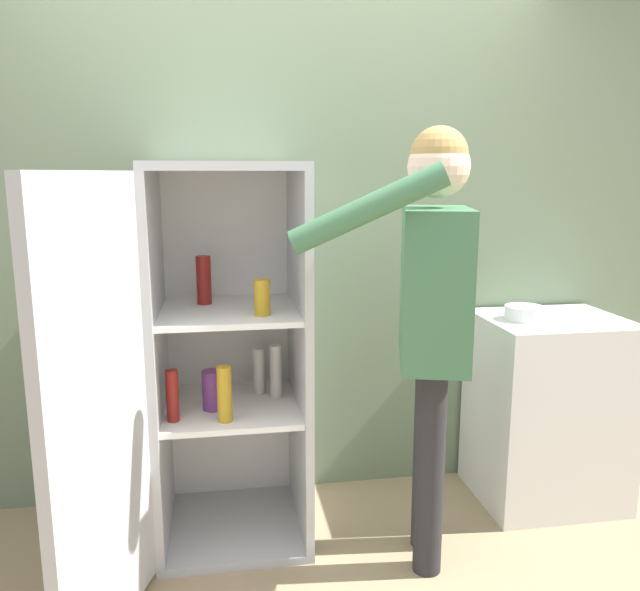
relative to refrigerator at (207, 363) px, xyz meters
The scene contains 5 objects.
wall_back 0.75m from the refrigerator, 51.14° to the left, with size 7.00×0.06×2.55m.
refrigerator is the anchor object (origin of this frame).
person 0.96m from the refrigerator, 16.19° to the right, with size 0.77×0.58×1.76m.
counter 1.66m from the refrigerator, ahead, with size 0.66×0.55×0.91m.
bowl 1.47m from the refrigerator, ahead, with size 0.18×0.18×0.06m.
Camera 1 is at (-0.31, -2.00, 1.58)m, focal length 35.00 mm.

